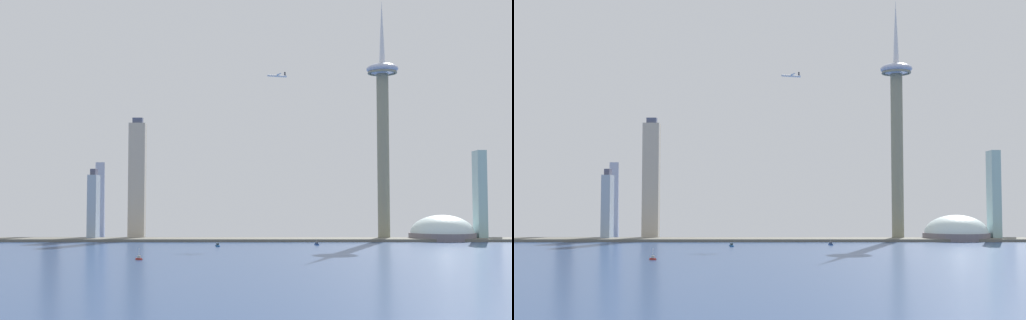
# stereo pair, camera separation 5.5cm
# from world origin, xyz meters

# --- Properties ---
(ground_plane) EXTENTS (6000.00, 6000.00, 0.00)m
(ground_plane) POSITION_xyz_m (0.00, 0.00, 0.00)
(ground_plane) COLOR navy
(waterfront_pier) EXTENTS (999.10, 57.74, 3.71)m
(waterfront_pier) POSITION_xyz_m (0.00, 442.26, 1.85)
(waterfront_pier) COLOR #656359
(waterfront_pier) RESTS_ON ground
(observation_tower) EXTENTS (45.19, 45.19, 341.69)m
(observation_tower) POSITION_xyz_m (230.66, 463.21, 171.59)
(observation_tower) COLOR gray
(observation_tower) RESTS_ON ground
(stadium_dome) EXTENTS (91.61, 91.61, 49.34)m
(stadium_dome) POSITION_xyz_m (309.90, 455.05, 9.55)
(stadium_dome) COLOR slate
(stadium_dome) RESTS_ON ground
(skyscraper_0) EXTENTS (23.29, 17.22, 173.63)m
(skyscraper_0) POSITION_xyz_m (-118.39, 474.74, 84.39)
(skyscraper_0) COLOR #B6AA98
(skyscraper_0) RESTS_ON ground
(skyscraper_1) EXTENTS (15.02, 25.05, 92.90)m
(skyscraper_1) POSITION_xyz_m (409.48, 533.67, 46.45)
(skyscraper_1) COLOR slate
(skyscraper_1) RESTS_ON ground
(skyscraper_2) EXTENTS (12.93, 26.43, 125.39)m
(skyscraper_2) POSITION_xyz_m (364.51, 458.13, 62.70)
(skyscraper_2) COLOR #95BCB9
(skyscraper_2) RESTS_ON ground
(skyscraper_4) EXTENTS (13.18, 22.91, 133.29)m
(skyscraper_4) POSITION_xyz_m (-175.28, 502.24, 66.64)
(skyscraper_4) COLOR #A2ACCA
(skyscraper_4) RESTS_ON ground
(skyscraper_5) EXTENTS (12.39, 26.01, 99.48)m
(skyscraper_5) POSITION_xyz_m (-176.02, 456.58, 47.11)
(skyscraper_5) COLOR #95A8BD
(skyscraper_5) RESTS_ON ground
(skyscraper_6) EXTENTS (23.13, 16.37, 156.92)m
(skyscraper_6) POSITION_xyz_m (-255.50, 530.98, 78.46)
(skyscraper_6) COLOR #A39482
(skyscraper_6) RESTS_ON ground
(boat_1) EXTENTS (6.43, 16.52, 3.81)m
(boat_1) POSITION_xyz_m (4.68, 326.39, 1.36)
(boat_1) COLOR navy
(boat_1) RESTS_ON ground
(boat_2) EXTENTS (6.90, 5.96, 10.53)m
(boat_2) POSITION_xyz_m (-56.33, 127.89, 1.50)
(boat_2) COLOR #A62E28
(boat_2) RESTS_ON ground
(boat_4) EXTENTS (4.97, 10.72, 8.16)m
(boat_4) POSITION_xyz_m (126.18, 350.46, 1.33)
(boat_4) COLOR navy
(boat_4) RESTS_ON ground
(airplane) EXTENTS (28.51, 26.70, 7.96)m
(airplane) POSITION_xyz_m (80.82, 471.31, 234.17)
(airplane) COLOR white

